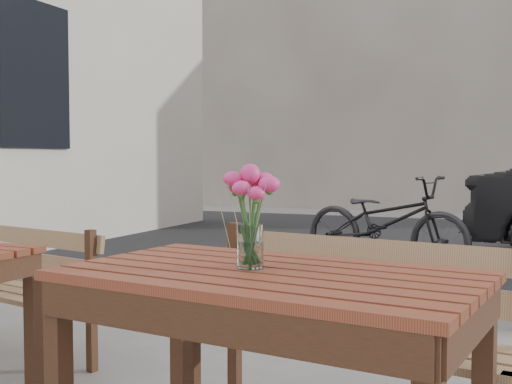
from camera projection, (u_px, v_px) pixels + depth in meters
street at (462, 270)px, 6.57m from camera, size 30.00×8.12×0.12m
backdrop_buildings at (506, 54)px, 14.93m from camera, size 15.50×4.00×8.00m
main_table at (269, 312)px, 2.06m from camera, size 1.41×0.94×0.81m
main_bench at (355, 312)px, 2.65m from camera, size 1.48×0.66×0.89m
main_vase at (250, 204)px, 2.09m from camera, size 0.19×0.19×0.34m
second_bench at (15, 274)px, 3.79m from camera, size 1.35×0.66×0.80m
bicycle at (385, 222)px, 6.86m from camera, size 2.00×1.16×1.00m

